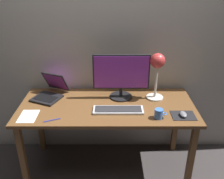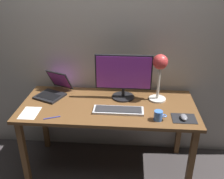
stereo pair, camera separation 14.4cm
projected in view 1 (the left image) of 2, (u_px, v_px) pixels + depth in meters
ground_plane at (108, 167)px, 2.63m from camera, size 4.80×4.80×0.00m
back_wall at (108, 34)px, 2.42m from camera, size 4.80×0.06×2.60m
desk at (108, 112)px, 2.34m from camera, size 1.60×0.70×0.74m
monitor at (122, 75)px, 2.34m from camera, size 0.53×0.22×0.43m
keyboard_main at (119, 110)px, 2.20m from camera, size 0.44×0.14×0.03m
laptop at (52, 90)px, 2.44m from camera, size 0.36×0.40×0.22m
desk_lamp at (158, 67)px, 2.29m from camera, size 0.16×0.16×0.45m
mousepad at (184, 116)px, 2.13m from camera, size 0.20×0.16×0.00m
mouse at (184, 114)px, 2.11m from camera, size 0.06×0.10×0.03m
coffee_mug at (160, 114)px, 2.08m from camera, size 0.11×0.07×0.08m
paper_sheet_near_mouse at (29, 116)px, 2.13m from camera, size 0.15×0.21×0.00m
pen at (53, 120)px, 2.06m from camera, size 0.13×0.06×0.01m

